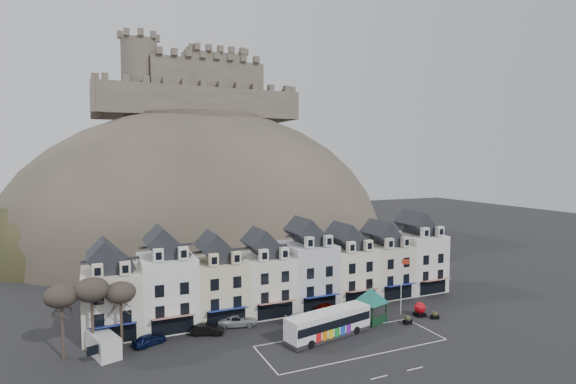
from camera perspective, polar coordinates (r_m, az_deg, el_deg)
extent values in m
plane|color=black|center=(54.58, 6.96, -19.29)|extent=(300.00, 300.00, 0.00)
cube|color=silver|center=(56.53, 8.11, -18.45)|extent=(22.00, 7.50, 0.01)
cube|color=silver|center=(61.51, -21.52, -12.84)|extent=(6.80, 8.00, 8.00)
cube|color=black|center=(60.21, -21.66, -8.10)|extent=(6.80, 5.76, 2.80)
cube|color=silver|center=(56.73, -23.03, -9.21)|extent=(1.20, 0.80, 1.60)
cube|color=silver|center=(56.83, -19.97, -9.10)|extent=(1.20, 0.80, 1.60)
cube|color=black|center=(58.56, -21.26, -16.51)|extent=(5.10, 0.06, 2.20)
cube|color=navy|center=(57.49, -21.27, -15.53)|extent=(5.10, 1.29, 0.43)
cube|color=white|center=(61.94, -15.10, -11.98)|extent=(6.80, 8.00, 9.20)
cube|color=black|center=(60.58, -15.21, -6.71)|extent=(6.80, 5.76, 2.80)
cube|color=white|center=(56.94, -16.15, -7.74)|extent=(1.20, 0.80, 1.60)
cube|color=white|center=(57.40, -13.16, -7.59)|extent=(1.20, 0.80, 1.60)
cube|color=black|center=(59.19, -14.41, -16.12)|extent=(5.10, 0.06, 2.20)
cube|color=maroon|center=(58.13, -14.32, -15.14)|extent=(5.10, 1.29, 0.43)
cube|color=beige|center=(63.43, -8.87, -12.05)|extent=(6.80, 8.00, 8.00)
cube|color=black|center=(62.17, -8.93, -7.45)|extent=(6.80, 5.76, 2.80)
cube|color=beige|center=(58.46, -9.43, -8.52)|extent=(1.20, 0.80, 1.60)
cube|color=beige|center=(59.25, -6.60, -8.31)|extent=(1.20, 0.80, 1.60)
cube|color=black|center=(60.58, -7.81, -15.53)|extent=(5.10, 0.06, 2.20)
cube|color=navy|center=(59.54, -7.64, -14.56)|extent=(5.10, 1.29, 0.43)
cube|color=silver|center=(65.44, -2.99, -11.49)|extent=(6.80, 8.00, 8.00)
cube|color=black|center=(64.22, -3.01, -7.02)|extent=(6.80, 5.76, 2.80)
cube|color=silver|center=(60.46, -3.12, -8.03)|extent=(1.20, 0.80, 1.60)
cube|color=silver|center=(61.56, -0.49, -7.80)|extent=(1.20, 0.80, 1.60)
cube|color=black|center=(62.68, -1.62, -14.80)|extent=(5.10, 0.06, 2.20)
cube|color=maroon|center=(61.67, -1.38, -13.85)|extent=(5.10, 1.29, 0.43)
cube|color=silver|center=(67.92, 2.46, -10.37)|extent=(6.80, 8.00, 9.20)
cube|color=black|center=(66.68, 2.47, -5.55)|extent=(6.80, 5.76, 2.80)
cube|color=silver|center=(62.91, 2.71, -6.43)|extent=(1.20, 0.80, 1.60)
cube|color=silver|center=(64.28, 5.11, -6.21)|extent=(1.20, 0.80, 1.60)
cube|color=black|center=(65.42, 4.06, -13.98)|extent=(5.10, 0.06, 2.20)
cube|color=navy|center=(64.46, 4.36, -13.05)|extent=(5.10, 1.29, 0.43)
cube|color=#ECE5CC|center=(71.26, 7.44, -10.20)|extent=(6.80, 8.00, 8.00)
cube|color=black|center=(70.13, 7.48, -6.08)|extent=(6.80, 5.76, 2.80)
cube|color=#ECE5CC|center=(66.41, 8.00, -6.94)|extent=(1.20, 0.80, 1.60)
cube|color=#ECE5CC|center=(68.01, 10.15, -6.70)|extent=(1.20, 0.80, 1.60)
cube|color=black|center=(68.73, 9.21, -13.11)|extent=(5.10, 0.06, 2.20)
cube|color=maroon|center=(67.81, 9.54, -12.21)|extent=(5.10, 1.29, 0.43)
cube|color=beige|center=(74.92, 11.95, -9.53)|extent=(6.80, 8.00, 8.00)
cube|color=black|center=(73.86, 12.01, -5.61)|extent=(6.80, 5.76, 2.80)
cube|color=beige|center=(70.19, 12.75, -6.40)|extent=(1.20, 0.80, 1.60)
cube|color=beige|center=(71.99, 14.67, -6.16)|extent=(1.20, 0.80, 1.60)
cube|color=black|center=(72.52, 13.82, -12.24)|extent=(5.10, 0.06, 2.20)
cube|color=navy|center=(71.66, 14.18, -11.37)|extent=(5.10, 1.29, 0.43)
cube|color=white|center=(78.87, 16.01, -8.46)|extent=(6.80, 8.00, 9.20)
cube|color=black|center=(77.81, 16.10, -4.29)|extent=(6.80, 5.76, 2.80)
cube|color=white|center=(74.19, 17.00, -4.96)|extent=(1.20, 0.80, 1.60)
cube|color=white|center=(76.17, 18.70, -4.76)|extent=(1.20, 0.80, 1.60)
cube|color=black|center=(76.73, 17.92, -11.40)|extent=(5.10, 0.06, 2.20)
cube|color=maroon|center=(75.92, 18.29, -10.57)|extent=(5.10, 1.29, 0.43)
ellipsoid|color=#3C392E|center=(117.79, -10.90, -6.42)|extent=(96.00, 76.00, 68.00)
ellipsoid|color=#263118|center=(109.11, -21.60, -7.51)|extent=(52.00, 44.00, 42.00)
ellipsoid|color=#3C392E|center=(128.87, -0.81, -5.41)|extent=(56.00, 48.00, 46.00)
ellipsoid|color=#263118|center=(103.54, -11.31, -7.92)|extent=(40.00, 28.00, 28.00)
ellipsoid|color=#3C392E|center=(109.21, -4.30, -7.20)|extent=(36.00, 28.00, 24.00)
cylinder|color=#3C392E|center=(116.10, -11.12, 8.79)|extent=(30.00, 30.00, 3.00)
cube|color=brown|center=(112.67, -10.70, 11.24)|extent=(48.00, 2.20, 7.00)
cube|color=brown|center=(132.09, -12.72, 10.18)|extent=(48.00, 2.20, 7.00)
cube|color=brown|center=(119.61, -23.30, 10.56)|extent=(2.20, 22.00, 7.00)
cube|color=brown|center=(129.56, -1.18, 10.40)|extent=(2.20, 22.00, 7.00)
cube|color=brown|center=(123.53, -10.90, 13.20)|extent=(28.00, 18.00, 10.00)
cube|color=brown|center=(126.63, -9.31, 13.68)|extent=(14.00, 12.00, 13.00)
cylinder|color=brown|center=(117.00, -18.32, 13.56)|extent=(8.40, 8.40, 18.00)
cylinder|color=silver|center=(128.41, -9.36, 17.65)|extent=(0.16, 0.16, 5.00)
cylinder|color=#342821|center=(56.70, -26.70, -15.69)|extent=(0.32, 0.32, 5.74)
ellipsoid|color=#383028|center=(55.46, -26.84, -11.70)|extent=(3.61, 3.61, 2.54)
cylinder|color=#342821|center=(56.56, -23.55, -15.49)|extent=(0.32, 0.32, 6.02)
ellipsoid|color=#383028|center=(55.28, -23.69, -11.28)|extent=(3.78, 3.78, 2.67)
cylinder|color=#342821|center=(56.72, -20.40, -15.64)|extent=(0.32, 0.32, 5.46)
ellipsoid|color=#383028|center=(55.53, -20.50, -11.85)|extent=(3.43, 3.43, 2.42)
cube|color=#262628|center=(57.62, 5.15, -17.56)|extent=(11.95, 5.02, 0.53)
cube|color=white|center=(57.06, 5.16, -16.13)|extent=(11.94, 4.97, 2.67)
cube|color=black|center=(57.01, 5.16, -15.99)|extent=(11.73, 5.00, 1.01)
cube|color=white|center=(56.65, 5.17, -14.98)|extent=(11.69, 4.82, 0.26)
cube|color=orange|center=(60.45, 9.43, -13.95)|extent=(0.32, 1.26, 0.30)
cylinder|color=black|center=(58.97, 8.63, -16.96)|extent=(1.06, 0.54, 1.02)
cylinder|color=black|center=(60.59, 6.99, -16.35)|extent=(1.06, 0.54, 1.02)
cylinder|color=black|center=(54.53, 2.89, -18.75)|extent=(1.06, 0.54, 1.02)
cylinder|color=black|center=(56.27, 1.29, -17.99)|extent=(1.06, 0.54, 1.02)
cube|color=black|center=(62.79, 8.51, -14.81)|extent=(0.20, 0.20, 2.60)
cube|color=black|center=(64.95, 10.22, -14.17)|extent=(0.20, 0.20, 2.60)
cube|color=black|center=(61.07, 10.69, -15.40)|extent=(0.20, 0.20, 2.60)
cube|color=black|center=(63.28, 12.37, -14.71)|extent=(0.20, 0.20, 2.60)
cube|color=black|center=(62.59, 10.47, -13.64)|extent=(4.49, 4.49, 0.13)
cone|color=#124F4B|center=(62.30, 10.48, -12.79)|extent=(6.84, 6.84, 1.95)
cube|color=black|center=(66.91, 16.38, -14.67)|extent=(1.34, 1.34, 0.50)
sphere|color=#B00A12|center=(66.63, 16.39, -13.93)|extent=(1.57, 1.57, 1.57)
cylinder|color=silver|center=(65.84, 14.17, -11.50)|extent=(0.12, 0.12, 8.05)
cube|color=#B32716|center=(65.19, 14.69, -8.56)|extent=(1.07, 0.36, 0.70)
cube|color=silver|center=(56.44, -22.39, -17.48)|extent=(3.68, 5.60, 2.36)
cube|color=black|center=(56.28, -22.41, -17.06)|extent=(2.06, 0.72, 1.01)
cube|color=black|center=(63.58, 14.95, -15.63)|extent=(1.17, 0.63, 0.57)
sphere|color=#263118|center=(63.43, 14.96, -15.24)|extent=(0.80, 0.80, 0.80)
cube|color=black|center=(66.41, 18.13, -14.84)|extent=(1.18, 0.85, 0.53)
sphere|color=#263118|center=(66.27, 18.14, -14.49)|extent=(0.75, 0.75, 0.75)
imported|color=#0A1336|center=(57.51, -17.20, -17.46)|extent=(4.27, 3.01, 1.35)
imported|color=black|center=(58.88, -10.20, -16.81)|extent=(4.33, 2.89, 1.35)
imported|color=#A8AAAF|center=(61.19, -6.47, -15.89)|extent=(5.55, 3.57, 1.45)
imported|color=white|center=(61.92, 1.71, -15.65)|extent=(5.06, 3.21, 1.37)
imported|color=#620B05|center=(66.09, 4.86, -14.32)|extent=(4.46, 2.47, 1.44)
imported|color=black|center=(67.54, 8.88, -13.94)|extent=(4.60, 2.86, 1.43)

